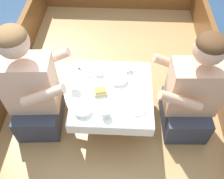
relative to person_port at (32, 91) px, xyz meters
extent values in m
plane|color=navy|center=(0.62, 0.07, -0.71)|extent=(60.00, 60.00, 0.00)
cube|color=#A87F4C|center=(0.62, 0.07, -0.57)|extent=(2.09, 3.71, 0.28)
cylinder|color=#B2B2B7|center=(0.62, 0.06, -0.24)|extent=(0.07, 0.07, 0.37)
cube|color=#A87F4C|center=(0.62, 0.06, -0.05)|extent=(0.62, 0.65, 0.02)
cube|color=white|center=(0.62, 0.06, -0.04)|extent=(0.65, 0.68, 0.00)
cube|color=white|center=(0.62, -0.27, -0.09)|extent=(0.65, 0.00, 0.10)
cube|color=white|center=(0.62, 0.40, -0.09)|extent=(0.65, 0.00, 0.10)
cube|color=#333847|center=(0.00, 0.00, -0.30)|extent=(0.39, 0.46, 0.26)
cube|color=beige|center=(0.00, 0.00, 0.08)|extent=(0.41, 0.25, 0.50)
sphere|color=beige|center=(0.00, 0.00, 0.49)|extent=(0.22, 0.22, 0.22)
ellipsoid|color=brown|center=(0.00, 0.00, 0.54)|extent=(0.21, 0.21, 0.12)
cylinder|color=beige|center=(0.14, 0.19, 0.17)|extent=(0.34, 0.09, 0.21)
cylinder|color=beige|center=(0.16, -0.17, 0.17)|extent=(0.34, 0.09, 0.21)
cube|color=#333847|center=(1.25, 0.04, -0.30)|extent=(0.38, 0.46, 0.26)
cube|color=tan|center=(1.25, 0.04, 0.06)|extent=(0.41, 0.24, 0.46)
sphere|color=tan|center=(1.25, 0.04, 0.45)|extent=(0.22, 0.22, 0.22)
ellipsoid|color=#472D19|center=(1.25, 0.04, 0.50)|extent=(0.21, 0.21, 0.12)
cylinder|color=tan|center=(1.11, -0.15, 0.14)|extent=(0.34, 0.08, 0.21)
cylinder|color=tan|center=(1.09, 0.21, 0.14)|extent=(0.34, 0.08, 0.21)
cylinder|color=silver|center=(0.53, 0.03, -0.03)|extent=(0.22, 0.22, 0.01)
cylinder|color=silver|center=(0.82, -0.09, -0.03)|extent=(0.17, 0.17, 0.01)
cube|color=#E0BC7F|center=(0.53, 0.03, -0.01)|extent=(0.12, 0.09, 0.04)
cube|color=gold|center=(0.53, 0.03, 0.01)|extent=(0.09, 0.08, 0.01)
cylinder|color=silver|center=(0.68, 0.18, -0.02)|extent=(0.14, 0.14, 0.04)
cylinder|color=beige|center=(0.68, 0.18, -0.01)|extent=(0.12, 0.12, 0.02)
cylinder|color=silver|center=(0.41, -0.14, -0.02)|extent=(0.14, 0.14, 0.04)
cylinder|color=beige|center=(0.41, -0.14, -0.01)|extent=(0.12, 0.12, 0.02)
cylinder|color=silver|center=(0.50, 0.25, -0.01)|extent=(0.07, 0.07, 0.05)
torus|color=silver|center=(0.55, 0.25, -0.01)|extent=(0.04, 0.01, 0.04)
cylinder|color=#3D2314|center=(0.50, 0.25, 0.01)|extent=(0.06, 0.06, 0.01)
cylinder|color=silver|center=(0.59, -0.18, 0.00)|extent=(0.07, 0.07, 0.07)
torus|color=silver|center=(0.63, -0.18, 0.00)|extent=(0.04, 0.01, 0.04)
cylinder|color=#3D2314|center=(0.59, -0.18, 0.02)|extent=(0.06, 0.06, 0.01)
cylinder|color=silver|center=(0.75, 0.30, -0.01)|extent=(0.07, 0.07, 0.06)
torus|color=silver|center=(0.79, 0.30, -0.01)|extent=(0.04, 0.01, 0.04)
cylinder|color=#3D2314|center=(0.75, 0.30, 0.01)|extent=(0.06, 0.06, 0.01)
cube|color=silver|center=(0.38, 0.25, -0.04)|extent=(0.13, 0.12, 0.00)
cube|color=silver|center=(0.33, 0.30, -0.04)|extent=(0.04, 0.04, 0.00)
cube|color=silver|center=(0.84, 0.06, -0.04)|extent=(0.16, 0.08, 0.00)
ellipsoid|color=silver|center=(0.77, 0.09, -0.03)|extent=(0.04, 0.02, 0.01)
cube|color=silver|center=(0.40, 0.16, -0.04)|extent=(0.11, 0.14, 0.00)
ellipsoid|color=silver|center=(0.44, 0.21, -0.03)|extent=(0.04, 0.02, 0.01)
cube|color=silver|center=(0.88, 0.17, -0.04)|extent=(0.03, 0.17, 0.00)
cube|color=silver|center=(0.85, 0.32, -0.04)|extent=(0.15, 0.10, 0.00)
camera|label=1|loc=(0.68, -1.20, 1.52)|focal=40.00mm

